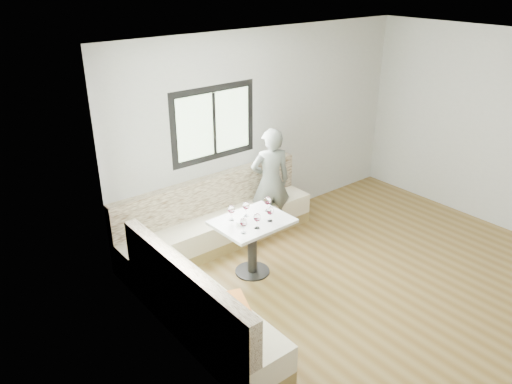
% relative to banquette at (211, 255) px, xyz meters
% --- Properties ---
extents(room, '(5.01, 5.01, 2.81)m').
position_rel_banquette_xyz_m(room, '(1.51, -1.54, 1.08)').
color(room, brown).
rests_on(room, ground).
extents(banquette, '(2.90, 2.80, 0.95)m').
position_rel_banquette_xyz_m(banquette, '(0.00, 0.00, 0.00)').
color(banquette, olive).
rests_on(banquette, ground).
extents(table, '(0.91, 0.72, 0.74)m').
position_rel_banquette_xyz_m(table, '(0.48, -0.21, 0.22)').
color(table, black).
rests_on(table, ground).
extents(person, '(0.66, 0.56, 1.55)m').
position_rel_banquette_xyz_m(person, '(1.35, 0.48, 0.44)').
color(person, '#5A5F59').
rests_on(person, ground).
extents(olive_ramekin, '(0.10, 0.10, 0.04)m').
position_rel_banquette_xyz_m(olive_ramekin, '(0.30, -0.20, 0.42)').
color(olive_ramekin, white).
rests_on(olive_ramekin, table).
extents(wine_glass_a, '(0.09, 0.09, 0.19)m').
position_rel_banquette_xyz_m(wine_glass_a, '(0.21, -0.39, 0.54)').
color(wine_glass_a, white).
rests_on(wine_glass_a, table).
extents(wine_glass_b, '(0.09, 0.09, 0.19)m').
position_rel_banquette_xyz_m(wine_glass_b, '(0.40, -0.40, 0.54)').
color(wine_glass_b, white).
rests_on(wine_glass_b, table).
extents(wine_glass_c, '(0.09, 0.09, 0.19)m').
position_rel_banquette_xyz_m(wine_glass_c, '(0.63, -0.35, 0.54)').
color(wine_glass_c, white).
rests_on(wine_glass_c, table).
extents(wine_glass_d, '(0.09, 0.09, 0.19)m').
position_rel_banquette_xyz_m(wine_glass_d, '(0.49, -0.07, 0.54)').
color(wine_glass_d, white).
rests_on(wine_glass_d, table).
extents(wine_glass_e, '(0.09, 0.09, 0.19)m').
position_rel_banquette_xyz_m(wine_glass_e, '(0.78, -0.13, 0.54)').
color(wine_glass_e, white).
rests_on(wine_glass_e, table).
extents(wine_glass_f, '(0.09, 0.09, 0.19)m').
position_rel_banquette_xyz_m(wine_glass_f, '(0.29, -0.04, 0.54)').
color(wine_glass_f, white).
rests_on(wine_glass_f, table).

